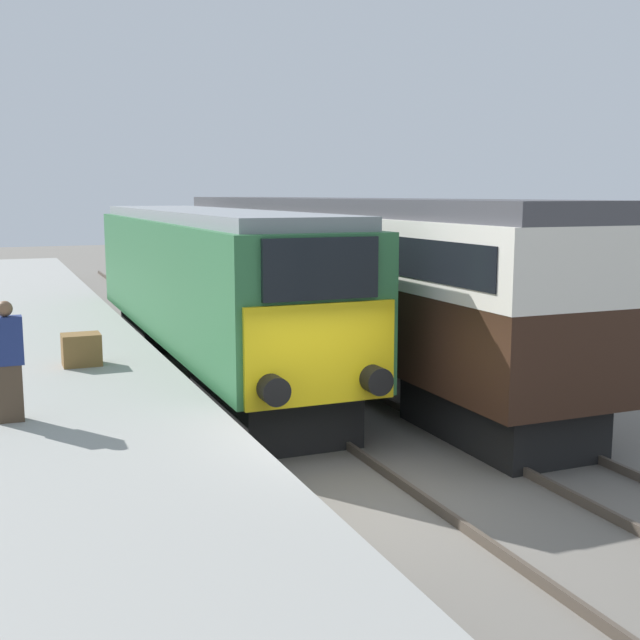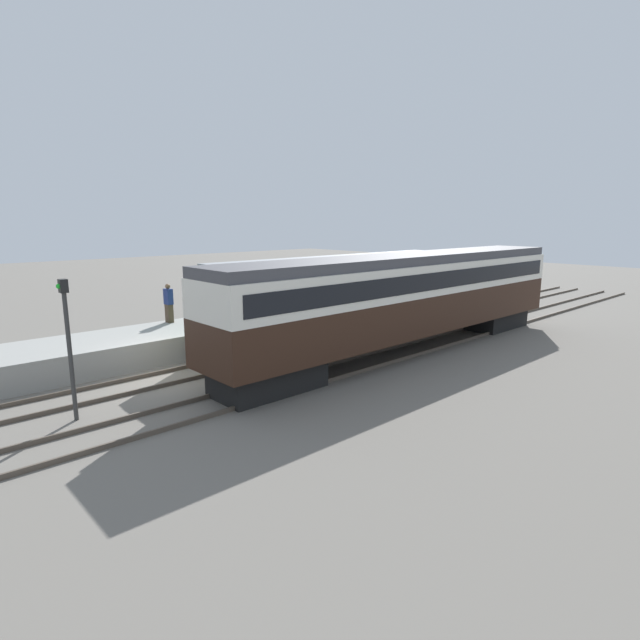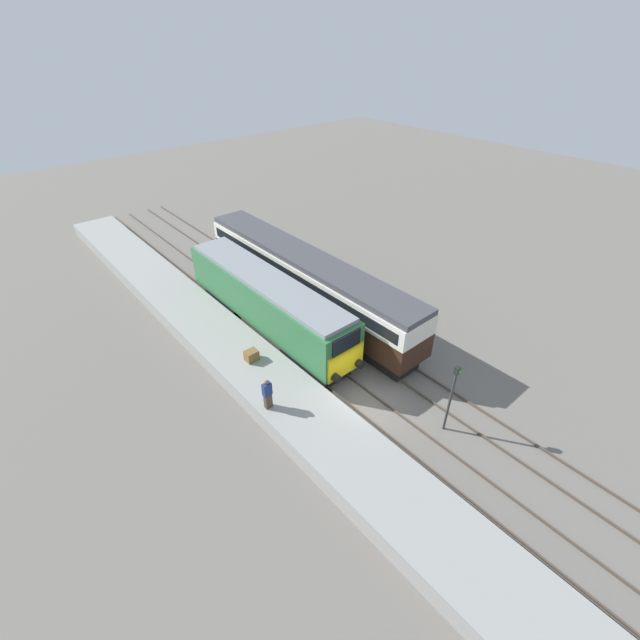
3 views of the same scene
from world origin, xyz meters
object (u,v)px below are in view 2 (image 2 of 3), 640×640
at_px(locomotive, 344,294).
at_px(luggage_crate, 252,310).
at_px(person_on_platform, 169,303).
at_px(passenger_carriage, 409,293).
at_px(signal_post, 68,338).

height_order(locomotive, luggage_crate, locomotive).
bearing_deg(person_on_platform, luggage_crate, 69.13).
relative_size(locomotive, passenger_carriage, 0.77).
bearing_deg(locomotive, signal_post, -82.16).
distance_m(locomotive, luggage_crate, 4.37).
bearing_deg(person_on_platform, locomotive, 55.06).
bearing_deg(locomotive, passenger_carriage, 7.22).
xyz_separation_m(locomotive, luggage_crate, (-3.15, -2.92, -0.83)).
bearing_deg(passenger_carriage, locomotive, -172.78).
bearing_deg(person_on_platform, passenger_carriage, 41.01).
bearing_deg(luggage_crate, signal_post, -62.79).
height_order(person_on_platform, luggage_crate, person_on_platform).
distance_m(person_on_platform, luggage_crate, 3.81).
distance_m(locomotive, person_on_platform, 7.85).
xyz_separation_m(locomotive, passenger_carriage, (3.40, 0.43, 0.34)).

